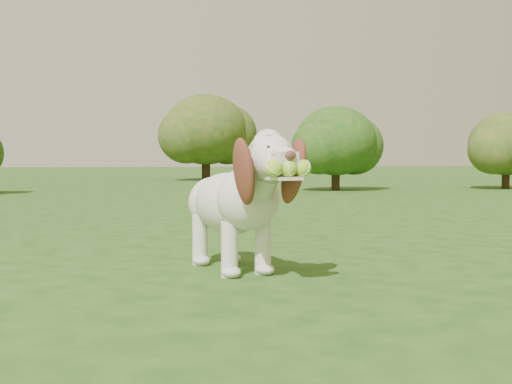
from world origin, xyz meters
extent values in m
plane|color=#1D4313|center=(0.00, 0.00, 0.00)|extent=(80.00, 80.00, 0.00)
ellipsoid|color=silver|center=(-0.58, 0.01, 0.34)|extent=(0.45, 0.65, 0.31)
ellipsoid|color=silver|center=(-0.52, -0.20, 0.37)|extent=(0.37, 0.37, 0.30)
ellipsoid|color=silver|center=(-0.63, 0.21, 0.33)|extent=(0.34, 0.34, 0.28)
cylinder|color=silver|center=(-0.49, -0.31, 0.45)|extent=(0.22, 0.27, 0.24)
sphere|color=silver|center=(-0.46, -0.42, 0.57)|extent=(0.26, 0.26, 0.21)
sphere|color=silver|center=(-0.47, -0.41, 0.63)|extent=(0.17, 0.17, 0.14)
cube|color=silver|center=(-0.43, -0.54, 0.57)|extent=(0.12, 0.14, 0.06)
ellipsoid|color=#592D28|center=(-0.41, -0.61, 0.58)|extent=(0.06, 0.04, 0.04)
cube|color=silver|center=(-0.43, -0.55, 0.48)|extent=(0.15, 0.16, 0.01)
ellipsoid|color=brown|center=(-0.59, -0.45, 0.51)|extent=(0.15, 0.22, 0.33)
ellipsoid|color=brown|center=(-0.35, -0.38, 0.51)|extent=(0.16, 0.20, 0.33)
cylinder|color=silver|center=(-0.67, 0.33, 0.36)|extent=(0.09, 0.16, 0.12)
cylinder|color=silver|center=(-0.61, -0.21, 0.13)|extent=(0.10, 0.10, 0.27)
cylinder|color=silver|center=(-0.44, -0.16, 0.13)|extent=(0.10, 0.10, 0.27)
cylinder|color=silver|center=(-0.72, 0.17, 0.13)|extent=(0.10, 0.10, 0.27)
cylinder|color=silver|center=(-0.54, 0.22, 0.13)|extent=(0.10, 0.10, 0.27)
sphere|color=#9ACC38|center=(-0.49, -0.61, 0.52)|extent=(0.09, 0.09, 0.07)
sphere|color=#9ACC38|center=(-0.42, -0.59, 0.52)|extent=(0.09, 0.09, 0.07)
sphere|color=#9ACC38|center=(-0.35, -0.57, 0.52)|extent=(0.09, 0.09, 0.07)
cylinder|color=#382314|center=(5.73, 7.61, 0.23)|extent=(0.14, 0.14, 0.46)
ellipsoid|color=#184716|center=(5.73, 7.61, 0.83)|extent=(1.37, 1.37, 1.16)
cylinder|color=#382314|center=(0.79, 13.42, 0.36)|extent=(0.22, 0.22, 0.72)
ellipsoid|color=#184716|center=(0.79, 13.42, 1.31)|extent=(2.15, 2.15, 1.83)
cylinder|color=#382314|center=(2.44, 7.62, 0.24)|extent=(0.15, 0.15, 0.48)
ellipsoid|color=#184716|center=(2.44, 7.62, 0.87)|extent=(1.43, 1.43, 1.21)
camera|label=1|loc=(-1.06, -3.21, 0.57)|focal=45.00mm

